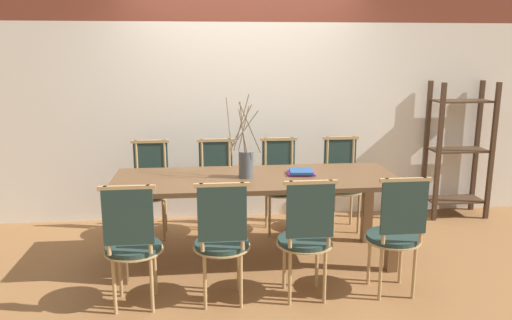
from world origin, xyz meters
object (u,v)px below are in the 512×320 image
(chair_far_center, at_px, (280,182))
(book_stack, at_px, (301,172))
(shelving_rack, at_px, (458,150))
(dining_table, at_px, (256,188))
(vase_centerpiece, at_px, (246,162))
(chair_near_center, at_px, (306,235))

(chair_far_center, xyz_separation_m, book_stack, (0.08, -0.70, 0.28))
(shelving_rack, bearing_deg, dining_table, -156.71)
(chair_far_center, height_order, book_stack, chair_far_center)
(dining_table, xyz_separation_m, shelving_rack, (2.37, 1.02, 0.08))
(dining_table, distance_m, book_stack, 0.43)
(vase_centerpiece, height_order, book_stack, vase_centerpiece)
(vase_centerpiece, distance_m, shelving_rack, 2.67)
(chair_near_center, xyz_separation_m, shelving_rack, (2.08, 1.77, 0.24))
(chair_near_center, height_order, shelving_rack, shelving_rack)
(dining_table, bearing_deg, shelving_rack, 23.29)
(shelving_rack, bearing_deg, book_stack, -153.67)
(shelving_rack, bearing_deg, vase_centerpiece, -157.34)
(book_stack, relative_size, shelving_rack, 0.17)
(chair_far_center, bearing_deg, chair_near_center, 88.71)
(dining_table, relative_size, vase_centerpiece, 3.48)
(chair_far_center, xyz_separation_m, vase_centerpiece, (-0.42, -0.75, 0.39))
(vase_centerpiece, xyz_separation_m, book_stack, (0.49, 0.05, -0.11))
(vase_centerpiece, relative_size, shelving_rack, 0.47)
(dining_table, height_order, chair_far_center, chair_far_center)
(chair_near_center, relative_size, book_stack, 3.77)
(book_stack, distance_m, shelving_rack, 2.20)
(vase_centerpiece, bearing_deg, chair_near_center, -62.62)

